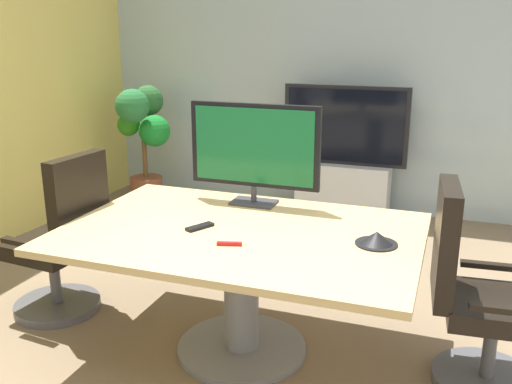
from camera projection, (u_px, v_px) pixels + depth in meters
ground_plane at (233, 362)px, 3.22m from camera, size 7.24×7.24×0.00m
wall_back_glass_partition at (348, 77)px, 5.66m from camera, size 5.29×0.10×2.72m
conference_table at (241, 259)px, 3.19m from camera, size 1.96×1.32×0.75m
office_chair_left at (63, 249)px, 3.66m from camera, size 0.62×0.59×1.09m
office_chair_right at (475, 306)px, 2.91m from camera, size 0.61×0.59×1.09m
tv_monitor at (254, 148)px, 3.51m from camera, size 0.84×0.18×0.64m
wall_display_unit at (343, 174)px, 5.57m from camera, size 1.20×0.36×1.31m
potted_plant at (144, 132)px, 5.87m from camera, size 0.59×0.75×1.25m
conference_phone at (377, 239)px, 2.92m from camera, size 0.22×0.22×0.07m
remote_control at (200, 227)px, 3.16m from camera, size 0.12×0.17×0.02m
whiteboard_marker at (229, 244)px, 2.91m from camera, size 0.13×0.06×0.02m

